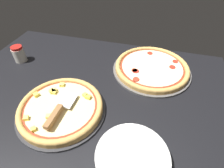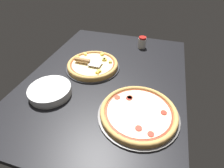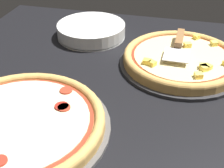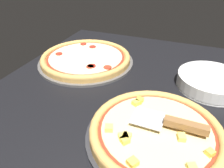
{
  "view_description": "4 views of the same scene",
  "coord_description": "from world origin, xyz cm",
  "px_view_note": "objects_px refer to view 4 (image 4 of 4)",
  "views": [
    {
      "loc": [
        26.39,
        -52.33,
        59.61
      ],
      "look_at": [
        10.18,
        6.73,
        3.0
      ],
      "focal_mm": 28.0,
      "sensor_mm": 36.0,
      "label": 1
    },
    {
      "loc": [
        88.05,
        30.11,
        69.64
      ],
      "look_at": [
        10.18,
        6.73,
        3.0
      ],
      "focal_mm": 28.0,
      "sensor_mm": 36.0,
      "label": 2
    },
    {
      "loc": [
        -6.27,
        73.24,
        48.93
      ],
      "look_at": [
        10.18,
        6.73,
        3.0
      ],
      "focal_mm": 50.0,
      "sensor_mm": 36.0,
      "label": 3
    },
    {
      "loc": [
        -50.31,
        -17.26,
        43.8
      ],
      "look_at": [
        10.18,
        6.73,
        3.0
      ],
      "focal_mm": 35.0,
      "sensor_mm": 36.0,
      "label": 4
    }
  ],
  "objects_px": {
    "serving_spatula": "(177,124)",
    "pizza_back": "(86,58)",
    "plate_stack": "(211,81)",
    "pizza_front": "(156,131)"
  },
  "relations": [
    {
      "from": "serving_spatula",
      "to": "pizza_back",
      "type": "bearing_deg",
      "value": 52.94
    },
    {
      "from": "plate_stack",
      "to": "serving_spatula",
      "type": "bearing_deg",
      "value": 164.49
    },
    {
      "from": "pizza_front",
      "to": "plate_stack",
      "type": "distance_m",
      "value": 0.36
    },
    {
      "from": "pizza_front",
      "to": "pizza_back",
      "type": "xyz_separation_m",
      "value": [
        0.34,
        0.38,
        -0.0
      ]
    },
    {
      "from": "pizza_front",
      "to": "pizza_back",
      "type": "bearing_deg",
      "value": 48.46
    },
    {
      "from": "serving_spatula",
      "to": "plate_stack",
      "type": "distance_m",
      "value": 0.33
    },
    {
      "from": "serving_spatula",
      "to": "plate_stack",
      "type": "bearing_deg",
      "value": -15.51
    },
    {
      "from": "pizza_back",
      "to": "serving_spatula",
      "type": "xyz_separation_m",
      "value": [
        -0.33,
        -0.43,
        0.03
      ]
    },
    {
      "from": "pizza_front",
      "to": "serving_spatula",
      "type": "xyz_separation_m",
      "value": [
        0.01,
        -0.05,
        0.03
      ]
    },
    {
      "from": "pizza_front",
      "to": "pizza_back",
      "type": "distance_m",
      "value": 0.51
    }
  ]
}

